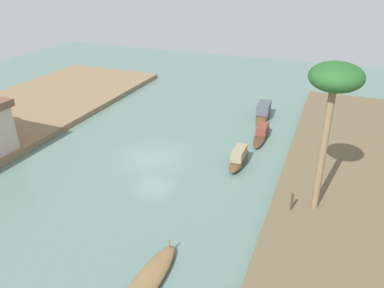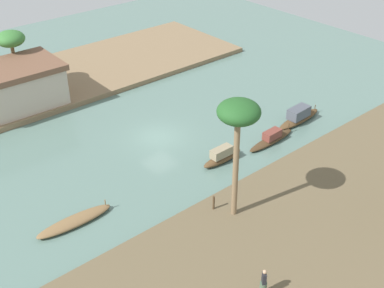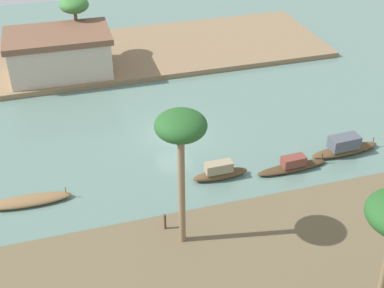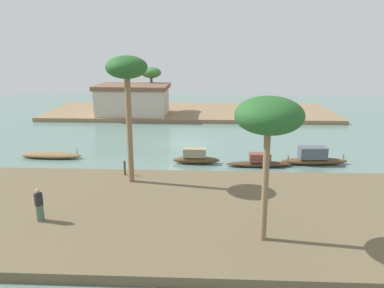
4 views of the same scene
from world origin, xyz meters
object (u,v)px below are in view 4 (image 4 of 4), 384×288
palm_tree_left_near (127,73)px  riverside_building (133,99)px  sampan_open_hull (313,158)px  palm_tree_left_far (269,118)px  person_on_near_bank (39,208)px  palm_tree_right_tall (151,74)px  sampan_with_red_awning (259,162)px  sampan_downstream_large (196,158)px  sampan_midstream (51,155)px  mooring_post (125,168)px

palm_tree_left_near → riverside_building: bearing=101.1°
sampan_open_hull → riverside_building: size_ratio=0.58×
sampan_open_hull → palm_tree_left_far: 14.72m
sampan_open_hull → palm_tree_left_far: bearing=-117.4°
person_on_near_bank → palm_tree_left_near: bearing=6.3°
palm_tree_right_tall → palm_tree_left_far: bearing=-72.9°
palm_tree_right_tall → riverside_building: palm_tree_right_tall is taller
sampan_with_red_awning → palm_tree_right_tall: (-11.52, 21.45, 4.95)m
sampan_downstream_large → person_on_near_bank: person_on_near_bank is taller
palm_tree_right_tall → sampan_with_red_awning: bearing=-61.8°
person_on_near_bank → riverside_building: (-1.09, 28.91, 1.18)m
sampan_downstream_large → person_on_near_bank: bearing=-124.6°
sampan_with_red_awning → person_on_near_bank: size_ratio=2.93×
sampan_midstream → riverside_building: (3.45, 17.07, 2.12)m
sampan_open_hull → mooring_post: bearing=-165.4°
riverside_building → sampan_with_red_awning: bearing=-52.9°
sampan_downstream_large → mooring_post: mooring_post is taller
sampan_with_red_awning → sampan_open_hull: (4.29, 0.76, 0.18)m
sampan_downstream_large → sampan_with_red_awning: 4.94m
sampan_midstream → sampan_with_red_awning: sampan_with_red_awning is taller
palm_tree_left_near → riverside_building: size_ratio=0.89×
sampan_downstream_large → person_on_near_bank: 13.31m
sampan_with_red_awning → person_on_near_bank: bearing=-142.1°
mooring_post → sampan_downstream_large: bearing=41.6°
sampan_downstream_large → sampan_open_hull: size_ratio=0.71×
mooring_post → riverside_building: 22.43m
sampan_open_hull → riverside_building: riverside_building is taller
sampan_downstream_large → riverside_building: riverside_building is taller
person_on_near_bank → mooring_post: 7.40m
sampan_midstream → palm_tree_left_near: size_ratio=0.64×
sampan_midstream → palm_tree_left_near: bearing=-35.6°
sampan_with_red_awning → sampan_open_hull: sampan_open_hull is taller
sampan_open_hull → riverside_building: (-17.74, 17.68, 1.82)m
palm_tree_left_far → riverside_building: bearing=111.9°
palm_tree_left_far → sampan_downstream_large: bearing=106.3°
sampan_downstream_large → sampan_open_hull: bearing=0.9°
sampan_downstream_large → palm_tree_left_far: 13.88m
palm_tree_left_near → palm_tree_left_far: 10.31m
riverside_building → person_on_near_bank: bearing=-86.9°
sampan_downstream_large → sampan_open_hull: (9.20, 0.22, 0.06)m
sampan_midstream → person_on_near_bank: bearing=-67.4°
sampan_downstream_large → palm_tree_right_tall: bearing=107.0°
sampan_midstream → sampan_with_red_awning: 16.95m
palm_tree_left_far → mooring_post: bearing=135.7°
palm_tree_left_far → sampan_midstream: bearing=140.1°
sampan_downstream_large → person_on_near_bank: size_ratio=2.15×
mooring_post → riverside_building: (-3.87, 22.05, 1.38)m
sampan_downstream_large → sampan_midstream: sampan_downstream_large is taller
mooring_post → palm_tree_left_far: 12.59m
sampan_downstream_large → palm_tree_left_near: (-3.98, -5.26, 6.95)m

